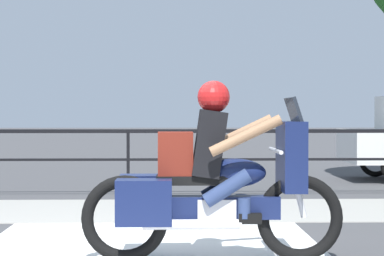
# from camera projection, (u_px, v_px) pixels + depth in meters

# --- Properties ---
(sidewalk_band) EXTENTS (44.00, 2.40, 0.01)m
(sidewalk_band) POSITION_uv_depth(u_px,v_px,m) (121.00, 210.00, 10.18)
(sidewalk_band) COLOR #99968E
(sidewalk_band) RESTS_ON ground
(fence_railing) EXTENTS (36.00, 0.05, 1.07)m
(fence_railing) POSITION_uv_depth(u_px,v_px,m) (128.00, 143.00, 11.85)
(fence_railing) COLOR black
(fence_railing) RESTS_ON ground
(motorcycle) EXTENTS (2.34, 0.76, 1.62)m
(motorcycle) POSITION_uv_depth(u_px,v_px,m) (212.00, 182.00, 6.66)
(motorcycle) COLOR black
(motorcycle) RESTS_ON ground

